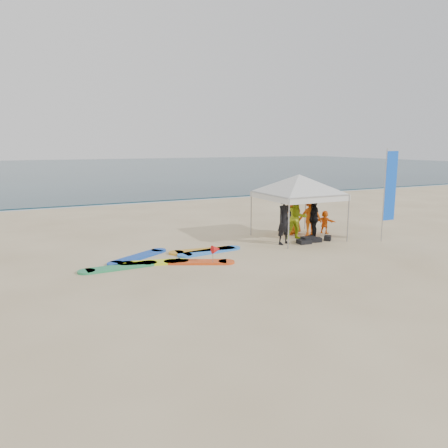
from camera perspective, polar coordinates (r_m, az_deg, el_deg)
name	(u,v)px	position (r m, az deg, el deg)	size (l,w,h in m)	color
ground	(276,276)	(13.27, 6.85, -6.78)	(120.00, 120.00, 0.00)	beige
ocean	(62,169)	(71.08, -20.38, 6.70)	(160.00, 84.00, 0.08)	#0C2633
shoreline_foam	(129,203)	(29.91, -12.30, 2.71)	(160.00, 1.20, 0.01)	silver
person_black_a	(285,220)	(17.27, 7.91, 0.51)	(0.70, 0.46, 1.92)	black
person_yellow	(297,218)	(18.24, 9.47, 0.79)	(0.87, 0.68, 1.79)	#ADC41B
person_orange_a	(310,216)	(18.88, 11.12, 1.03)	(1.14, 0.66, 1.77)	orange
person_black_b	(314,218)	(18.72, 11.66, 0.72)	(0.96, 0.40, 1.63)	black
person_orange_b	(293,213)	(19.27, 9.03, 1.47)	(0.93, 0.60, 1.90)	#DE5C13
person_seated	(325,222)	(19.75, 13.03, 0.26)	(0.94, 0.30, 1.02)	orange
canopy_tent	(299,175)	(18.25, 9.79, 6.37)	(4.05, 4.05, 3.06)	#A5A5A8
feather_flag	(390,187)	(18.76, 20.84, 4.53)	(0.63, 0.04, 3.73)	#A5A5A8
marker_pennant	(216,249)	(14.35, -1.04, -3.34)	(0.28, 0.28, 0.64)	#A5A5A8
gear_pile	(312,240)	(17.93, 11.39, -2.04)	(1.70, 0.54, 0.22)	black
surfboard_spread	(171,258)	(15.18, -6.90, -4.43)	(5.52, 2.98, 0.07)	orange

